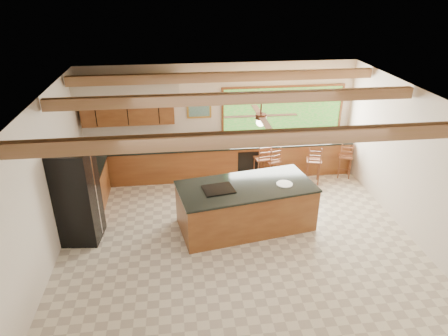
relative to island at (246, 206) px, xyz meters
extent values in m
plane|color=beige|center=(-0.23, -0.43, -0.50)|extent=(7.20, 7.20, 0.00)
cube|color=silver|center=(-0.23, 2.82, 1.00)|extent=(7.20, 0.04, 3.00)
cube|color=silver|center=(-0.23, -3.68, 1.00)|extent=(7.20, 0.04, 3.00)
cube|color=silver|center=(-3.83, -0.43, 1.00)|extent=(0.04, 6.50, 3.00)
cube|color=silver|center=(3.37, -0.43, 1.00)|extent=(0.04, 6.50, 3.00)
cube|color=#9F804F|center=(-0.23, -0.43, 2.50)|extent=(7.20, 6.50, 0.04)
cube|color=#96664B|center=(-0.23, -2.03, 2.36)|extent=(7.10, 0.15, 0.22)
cube|color=#96664B|center=(-0.23, 0.07, 2.36)|extent=(7.10, 0.15, 0.22)
cube|color=#96664B|center=(-0.23, 1.87, 2.36)|extent=(7.10, 0.15, 0.22)
cube|color=brown|center=(-2.58, 2.63, 1.40)|extent=(2.30, 0.35, 0.70)
cube|color=beige|center=(-2.58, 2.56, 2.00)|extent=(2.60, 0.50, 0.48)
cylinder|color=#FFEABF|center=(-3.28, 2.56, 1.77)|extent=(0.10, 0.10, 0.01)
cylinder|color=#FFEABF|center=(-1.88, 2.56, 1.77)|extent=(0.10, 0.10, 0.01)
cube|color=#78C747|center=(1.47, 2.79, 1.17)|extent=(3.20, 0.04, 1.30)
cube|color=gold|center=(-0.78, 2.79, 1.35)|extent=(0.64, 0.03, 0.54)
cube|color=#3B6B4C|center=(-0.78, 2.77, 1.35)|extent=(0.54, 0.01, 0.44)
cube|color=brown|center=(-0.23, 2.48, -0.06)|extent=(7.00, 0.65, 0.88)
cube|color=black|center=(-0.23, 2.48, 0.40)|extent=(7.04, 0.69, 0.04)
cube|color=brown|center=(-3.49, 0.92, -0.06)|extent=(0.65, 2.35, 0.88)
cube|color=black|center=(-3.49, 0.92, 0.40)|extent=(0.69, 2.39, 0.04)
cube|color=black|center=(0.47, 2.15, -0.08)|extent=(0.60, 0.02, 0.78)
cube|color=silver|center=(-0.23, 2.48, 0.41)|extent=(0.50, 0.38, 0.03)
cylinder|color=silver|center=(-0.23, 2.68, 0.57)|extent=(0.03, 0.03, 0.30)
cylinder|color=silver|center=(-0.23, 2.58, 0.70)|extent=(0.03, 0.20, 0.03)
cylinder|color=white|center=(-2.66, 2.57, 0.57)|extent=(0.12, 0.12, 0.30)
cylinder|color=#1D3B17|center=(-2.95, 2.62, 0.52)|extent=(0.06, 0.06, 0.20)
cylinder|color=#1D3B17|center=(-3.02, 2.58, 0.52)|extent=(0.06, 0.06, 0.21)
cube|color=black|center=(2.53, 2.47, 0.47)|extent=(0.22, 0.18, 0.10)
cube|color=brown|center=(0.00, 0.00, -0.02)|extent=(2.99, 1.76, 0.95)
cube|color=black|center=(0.00, 0.00, 0.47)|extent=(3.04, 1.81, 0.04)
cube|color=black|center=(-0.60, -0.11, 0.50)|extent=(0.70, 0.60, 0.02)
cylinder|color=white|center=(0.82, -0.04, 0.50)|extent=(0.35, 0.35, 0.02)
cube|color=black|center=(-3.45, -0.03, 0.50)|extent=(0.85, 0.83, 2.00)
cube|color=silver|center=(-3.06, -0.03, 0.50)|extent=(0.03, 0.06, 1.84)
cube|color=brown|center=(1.03, 1.94, 0.13)|extent=(0.47, 0.47, 0.04)
cylinder|color=brown|center=(0.88, 1.80, -0.20)|extent=(0.04, 0.04, 0.60)
cylinder|color=brown|center=(1.18, 1.80, -0.20)|extent=(0.04, 0.04, 0.60)
cylinder|color=brown|center=(0.88, 2.09, -0.20)|extent=(0.04, 0.04, 0.60)
cylinder|color=brown|center=(1.18, 2.09, -0.20)|extent=(0.04, 0.04, 0.60)
cube|color=brown|center=(0.79, 2.02, 0.18)|extent=(0.46, 0.46, 0.04)
cylinder|color=brown|center=(0.63, 1.86, -0.17)|extent=(0.04, 0.04, 0.66)
cylinder|color=brown|center=(0.95, 1.86, -0.17)|extent=(0.04, 0.04, 0.66)
cylinder|color=brown|center=(0.63, 2.18, -0.17)|extent=(0.04, 0.04, 0.66)
cylinder|color=brown|center=(0.95, 2.18, -0.17)|extent=(0.04, 0.04, 0.66)
cube|color=brown|center=(2.12, 1.80, 0.13)|extent=(0.46, 0.46, 0.04)
cylinder|color=brown|center=(1.97, 1.65, -0.19)|extent=(0.04, 0.04, 0.61)
cylinder|color=brown|center=(2.26, 1.65, -0.19)|extent=(0.04, 0.04, 0.61)
cylinder|color=brown|center=(1.97, 1.95, -0.19)|extent=(0.04, 0.04, 0.61)
cylinder|color=brown|center=(2.26, 1.95, -0.19)|extent=(0.04, 0.04, 0.61)
cube|color=brown|center=(3.07, 2.02, 0.11)|extent=(0.45, 0.45, 0.04)
cylinder|color=brown|center=(2.93, 1.88, -0.20)|extent=(0.03, 0.03, 0.59)
cylinder|color=brown|center=(3.21, 1.88, -0.20)|extent=(0.03, 0.03, 0.59)
cylinder|color=brown|center=(2.93, 2.17, -0.20)|extent=(0.03, 0.03, 0.59)
cylinder|color=brown|center=(3.21, 2.17, -0.20)|extent=(0.03, 0.03, 0.59)
camera|label=1|loc=(-1.37, -7.27, 4.47)|focal=32.00mm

